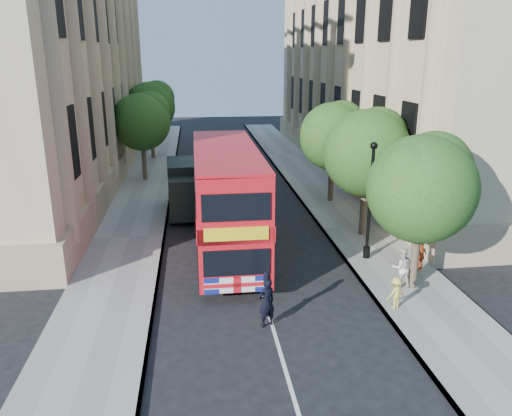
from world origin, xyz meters
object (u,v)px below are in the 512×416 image
object	(u,v)px
box_van	(187,190)
police_constable	(267,303)
lamp_post	(370,206)
double_decker_bus	(226,197)
woman_pedestrian	(402,267)

from	to	relation	value
box_van	police_constable	bearing A→B (deg)	-81.31
lamp_post	police_constable	distance (m)	7.40
double_decker_bus	police_constable	world-z (taller)	double_decker_bus
box_van	woman_pedestrian	world-z (taller)	box_van
lamp_post	box_van	xyz separation A→B (m)	(-7.89, 7.75, -1.09)
lamp_post	box_van	bearing A→B (deg)	135.51
lamp_post	police_constable	xyz separation A→B (m)	(-5.19, -5.00, -1.65)
double_decker_bus	police_constable	xyz separation A→B (m)	(0.85, -6.69, -1.77)
double_decker_bus	box_van	xyz separation A→B (m)	(-1.85, 6.06, -1.21)
lamp_post	double_decker_bus	size ratio (longest dim) A/B	0.50
double_decker_bus	box_van	size ratio (longest dim) A/B	1.99
lamp_post	double_decker_bus	distance (m)	6.28
box_van	police_constable	size ratio (longest dim) A/B	3.02
police_constable	woman_pedestrian	size ratio (longest dim) A/B	1.07
double_decker_bus	box_van	bearing A→B (deg)	106.90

